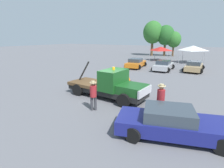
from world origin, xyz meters
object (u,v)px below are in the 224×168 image
at_px(person_near_truck, 161,98).
at_px(tow_truck, 110,86).
at_px(canopy_tent_red, 161,49).
at_px(tree_left, 153,32).
at_px(foreground_car, 173,123).
at_px(parked_car_silver, 163,65).
at_px(canopy_tent_white, 193,48).
at_px(tree_center, 166,35).
at_px(traffic_cone, 129,79).
at_px(parked_car_orange, 136,63).
at_px(person_at_hood, 93,93).
at_px(tree_right, 174,40).
at_px(parked_car_tan, 194,66).

bearing_deg(person_near_truck, tow_truck, 157.19).
relative_size(canopy_tent_red, tree_left, 0.41).
relative_size(foreground_car, parked_car_silver, 1.17).
distance_m(foreground_car, canopy_tent_white, 25.39).
xyz_separation_m(tree_center, traffic_cone, (3.30, -26.45, -4.41)).
xyz_separation_m(person_near_truck, tree_center, (-8.29, 33.09, 3.54)).
relative_size(tree_left, traffic_cone, 14.42).
relative_size(parked_car_orange, parked_car_silver, 1.06).
distance_m(parked_car_orange, tree_center, 19.02).
height_order(tow_truck, parked_car_orange, tow_truck).
xyz_separation_m(person_at_hood, parked_car_orange, (-3.88, 15.49, -0.42)).
bearing_deg(parked_car_silver, tree_right, 6.76).
distance_m(tow_truck, tree_center, 32.17).
relative_size(parked_car_silver, parked_car_tan, 0.98).
bearing_deg(canopy_tent_red, tow_truck, -83.20).
bearing_deg(traffic_cone, foreground_car, -53.94).
bearing_deg(parked_car_orange, tree_right, -9.55).
xyz_separation_m(parked_car_silver, tree_center, (-4.71, 18.74, 4.02)).
bearing_deg(tow_truck, traffic_cone, 105.03).
height_order(tree_right, traffic_cone, tree_right).
relative_size(foreground_car, tree_right, 0.95).
xyz_separation_m(parked_car_orange, tree_center, (-0.69, 18.58, 4.02)).
xyz_separation_m(tow_truck, foreground_car, (4.99, -2.99, -0.26)).
bearing_deg(tree_left, parked_car_silver, -67.32).
distance_m(person_at_hood, parked_car_silver, 15.34).
distance_m(canopy_tent_white, tree_right, 11.07).
relative_size(person_near_truck, traffic_cone, 3.48).
bearing_deg(canopy_tent_white, tree_left, 138.81).
xyz_separation_m(tow_truck, parked_car_silver, (0.42, 12.93, -0.26)).
relative_size(tree_right, traffic_cone, 10.08).
distance_m(foreground_car, person_near_truck, 1.91).
relative_size(person_near_truck, person_at_hood, 1.06).
distance_m(tow_truck, tree_left, 31.97).
distance_m(person_at_hood, traffic_cone, 7.77).
distance_m(foreground_car, canopy_tent_red, 26.97).
bearing_deg(person_near_truck, parked_car_tan, 86.86).
height_order(tow_truck, canopy_tent_white, canopy_tent_white).
relative_size(person_at_hood, parked_car_orange, 0.38).
distance_m(parked_car_orange, parked_car_silver, 4.02).
xyz_separation_m(parked_car_silver, tree_left, (-7.50, 17.94, 4.67)).
bearing_deg(foreground_car, tree_left, 93.20).
bearing_deg(traffic_cone, parked_car_silver, 79.63).
height_order(foreground_car, tree_center, tree_center).
distance_m(person_near_truck, person_at_hood, 3.85).
xyz_separation_m(person_near_truck, canopy_tent_red, (-6.72, 24.23, 1.07)).
distance_m(foreground_car, tree_left, 36.24).
height_order(parked_car_silver, traffic_cone, parked_car_silver).
xyz_separation_m(tow_truck, tree_right, (-2.41, 31.94, 2.81)).
xyz_separation_m(parked_car_orange, canopy_tent_red, (0.87, 9.73, 1.55)).
bearing_deg(canopy_tent_red, person_at_hood, -83.21).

